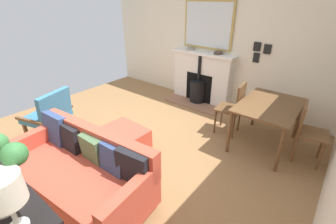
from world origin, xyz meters
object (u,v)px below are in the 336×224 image
Objects in this scene: mantel_bowl_near at (190,49)px; armchair_accent at (50,113)px; sofa at (81,171)px; dining_table at (269,109)px; mantel_bowl_far at (218,53)px; dining_chair_near_fireplace at (235,105)px; fireplace at (201,80)px; table_lamp_far_end at (3,192)px; dining_chair_by_back_wall at (307,128)px; ottoman at (124,139)px.

mantel_bowl_near is 3.05m from armchair_accent.
dining_table is at bearing 150.89° from sofa.
mantel_bowl_far is 1.35m from dining_chair_near_fireplace.
fireplace reaches higher than dining_chair_near_fireplace.
table_lamp_far_end is at bearing 17.87° from mantel_bowl_near.
mantel_bowl_near reaches higher than fireplace.
table_lamp_far_end is at bearing 36.70° from sofa.
dining_chair_near_fireplace is 1.07× the size of dining_chair_by_back_wall.
armchair_accent reaches higher than sofa.
mantel_bowl_near is 1.84m from dining_chair_near_fireplace.
sofa is at bearing 74.75° from armchair_accent.
sofa is 4.04× the size of table_lamp_far_end.
fireplace reaches higher than dining_chair_by_back_wall.
dining_chair_near_fireplace is (0.89, 1.51, -0.58)m from mantel_bowl_near.
ottoman is 2.04m from table_lamp_far_end.
ottoman is at bearing -34.53° from dining_chair_near_fireplace.
fireplace is 1.65× the size of dining_chair_by_back_wall.
ottoman is 1.34m from armchair_accent.
dining_table is (-3.18, 0.73, -0.43)m from table_lamp_far_end.
fireplace reaches higher than armchair_accent.
table_lamp_far_end is at bearing 27.26° from ottoman.
dining_chair_near_fireplace is at bearing 145.47° from ottoman.
fireplace is at bearing 158.20° from armchair_accent.
armchair_accent is at bearing -105.25° from sofa.
fireplace reaches higher than sofa.
dining_table is at bearing 89.11° from dining_chair_near_fireplace.
table_lamp_far_end is (4.04, 0.97, 0.57)m from fireplace.
sofa is 2.70× the size of ottoman.
mantel_bowl_near is at bearing -95.59° from fireplace.
fireplace is 1.69× the size of armchair_accent.
mantel_bowl_far is at bearing 90.00° from mantel_bowl_near.
ottoman is (2.41, -0.21, -0.89)m from mantel_bowl_far.
fireplace is 8.52× the size of mantel_bowl_far.
fireplace is at bearing -84.13° from mantel_bowl_far.
armchair_accent is at bearing -21.80° from fireplace.
sofa is at bearing -29.11° from dining_table.
dining_chair_by_back_wall is (-1.51, 2.13, 0.28)m from ottoman.
armchair_accent is 3.03m from dining_chair_near_fireplace.
table_lamp_far_end is at bearing 13.50° from fireplace.
mantel_bowl_far reaches higher than dining_table.
ottoman is 1.50× the size of table_lamp_far_end.
fireplace is at bearing -111.25° from dining_chair_by_back_wall.
table_lamp_far_end reaches higher than ottoman.
sofa is (3.28, 0.05, -0.77)m from mantel_bowl_far.
mantel_bowl_far is 2.58m from ottoman.
armchair_accent is at bearing -55.22° from dining_table.
mantel_bowl_near is 2.61m from ottoman.
mantel_bowl_near is at bearing -113.71° from dining_table.
mantel_bowl_near reaches higher than ottoman.
dining_chair_near_fireplace is at bearing 130.74° from armchair_accent.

